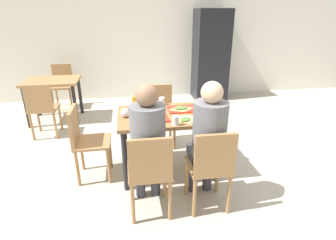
# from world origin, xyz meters

# --- Properties ---
(ground_plane) EXTENTS (10.00, 10.00, 0.02)m
(ground_plane) POSITION_xyz_m (0.00, 0.00, -0.01)
(ground_plane) COLOR #B2AD9E
(back_wall) EXTENTS (10.00, 0.10, 2.80)m
(back_wall) POSITION_xyz_m (0.00, 3.20, 1.40)
(back_wall) COLOR silver
(back_wall) RESTS_ON ground_plane
(main_table) EXTENTS (1.14, 0.76, 0.74)m
(main_table) POSITION_xyz_m (0.00, 0.00, 0.64)
(main_table) COLOR olive
(main_table) RESTS_ON ground_plane
(chair_near_left) EXTENTS (0.40, 0.40, 0.87)m
(chair_near_left) POSITION_xyz_m (-0.29, -0.76, 0.51)
(chair_near_left) COLOR #9E7247
(chair_near_left) RESTS_ON ground_plane
(chair_near_right) EXTENTS (0.40, 0.40, 0.87)m
(chair_near_right) POSITION_xyz_m (0.29, -0.76, 0.51)
(chair_near_right) COLOR #9E7247
(chair_near_right) RESTS_ON ground_plane
(chair_far_side) EXTENTS (0.40, 0.40, 0.87)m
(chair_far_side) POSITION_xyz_m (0.00, 0.76, 0.51)
(chair_far_side) COLOR #9E7247
(chair_far_side) RESTS_ON ground_plane
(chair_left_end) EXTENTS (0.40, 0.40, 0.87)m
(chair_left_end) POSITION_xyz_m (-0.95, 0.00, 0.51)
(chair_left_end) COLOR #9E7247
(chair_left_end) RESTS_ON ground_plane
(person_in_red) EXTENTS (0.32, 0.42, 1.28)m
(person_in_red) POSITION_xyz_m (-0.29, -0.62, 0.76)
(person_in_red) COLOR #383842
(person_in_red) RESTS_ON ground_plane
(person_in_brown_jacket) EXTENTS (0.32, 0.42, 1.28)m
(person_in_brown_jacket) POSITION_xyz_m (0.29, -0.62, 0.76)
(person_in_brown_jacket) COLOR #383842
(person_in_brown_jacket) RESTS_ON ground_plane
(tray_red_near) EXTENTS (0.38, 0.29, 0.02)m
(tray_red_near) POSITION_xyz_m (-0.20, -0.13, 0.75)
(tray_red_near) COLOR red
(tray_red_near) RESTS_ON main_table
(tray_red_far) EXTENTS (0.37, 0.27, 0.02)m
(tray_red_far) POSITION_xyz_m (0.20, 0.11, 0.75)
(tray_red_far) COLOR red
(tray_red_far) RESTS_ON main_table
(paper_plate_center) EXTENTS (0.22, 0.22, 0.01)m
(paper_plate_center) POSITION_xyz_m (-0.17, 0.21, 0.75)
(paper_plate_center) COLOR white
(paper_plate_center) RESTS_ON main_table
(paper_plate_near_edge) EXTENTS (0.22, 0.22, 0.01)m
(paper_plate_near_edge) POSITION_xyz_m (0.17, -0.21, 0.75)
(paper_plate_near_edge) COLOR white
(paper_plate_near_edge) RESTS_ON main_table
(pizza_slice_a) EXTENTS (0.23, 0.22, 0.02)m
(pizza_slice_a) POSITION_xyz_m (-0.23, -0.13, 0.77)
(pizza_slice_a) COLOR #DBAD60
(pizza_slice_a) RESTS_ON tray_red_near
(pizza_slice_b) EXTENTS (0.25, 0.19, 0.02)m
(pizza_slice_b) POSITION_xyz_m (0.17, 0.11, 0.77)
(pizza_slice_b) COLOR #DBAD60
(pizza_slice_b) RESTS_ON tray_red_far
(pizza_slice_c) EXTENTS (0.27, 0.26, 0.02)m
(pizza_slice_c) POSITION_xyz_m (-0.17, 0.22, 0.76)
(pizza_slice_c) COLOR #DBAD60
(pizza_slice_c) RESTS_ON paper_plate_center
(pizza_slice_d) EXTENTS (0.23, 0.24, 0.02)m
(pizza_slice_d) POSITION_xyz_m (0.15, -0.24, 0.76)
(pizza_slice_d) COLOR #DBAD60
(pizza_slice_d) RESTS_ON paper_plate_near_edge
(plastic_cup_a) EXTENTS (0.07, 0.07, 0.10)m
(plastic_cup_a) POSITION_xyz_m (-0.03, 0.32, 0.79)
(plastic_cup_a) COLOR white
(plastic_cup_a) RESTS_ON main_table
(plastic_cup_b) EXTENTS (0.07, 0.07, 0.10)m
(plastic_cup_b) POSITION_xyz_m (0.03, -0.32, 0.79)
(plastic_cup_b) COLOR white
(plastic_cup_b) RESTS_ON main_table
(soda_can) EXTENTS (0.07, 0.07, 0.12)m
(soda_can) POSITION_xyz_m (0.49, 0.02, 0.80)
(soda_can) COLOR #B7BCC6
(soda_can) RESTS_ON main_table
(condiment_bottle) EXTENTS (0.06, 0.06, 0.16)m
(condiment_bottle) POSITION_xyz_m (-0.37, 0.21, 0.82)
(condiment_bottle) COLOR orange
(condiment_bottle) RESTS_ON main_table
(foil_bundle) EXTENTS (0.10, 0.10, 0.10)m
(foil_bundle) POSITION_xyz_m (-0.49, -0.02, 0.79)
(foil_bundle) COLOR silver
(foil_bundle) RESTS_ON main_table
(drink_fridge) EXTENTS (0.70, 0.60, 1.90)m
(drink_fridge) POSITION_xyz_m (1.39, 2.85, 0.95)
(drink_fridge) COLOR black
(drink_fridge) RESTS_ON ground_plane
(background_table) EXTENTS (0.90, 0.70, 0.74)m
(background_table) POSITION_xyz_m (-1.73, 1.95, 0.62)
(background_table) COLOR #9E7247
(background_table) RESTS_ON ground_plane
(background_chair_near) EXTENTS (0.40, 0.40, 0.87)m
(background_chair_near) POSITION_xyz_m (-1.73, 1.21, 0.51)
(background_chair_near) COLOR #9E7247
(background_chair_near) RESTS_ON ground_plane
(background_chair_far) EXTENTS (0.40, 0.40, 0.87)m
(background_chair_far) POSITION_xyz_m (-1.73, 2.68, 0.51)
(background_chair_far) COLOR #9E7247
(background_chair_far) RESTS_ON ground_plane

